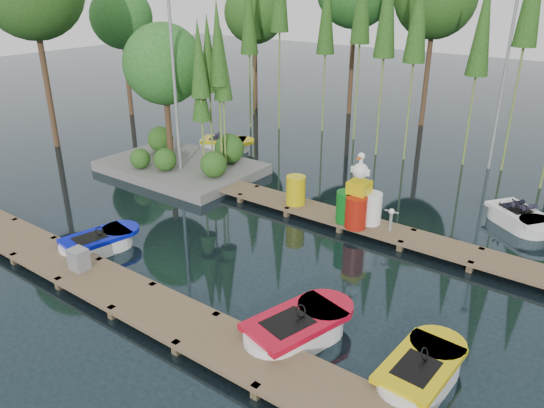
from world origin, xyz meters
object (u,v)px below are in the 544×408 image
Objects in this scene: island at (176,92)px; yellow_barrel at (296,190)px; boat_red at (297,330)px; drum_cluster at (358,204)px; boat_blue at (98,244)px; utility_cabinet at (79,259)px; boat_yellow_far at (225,144)px.

island is 6.79m from yellow_barrel.
boat_red is 5.82m from drum_cluster.
boat_blue is 1.12× the size of drum_cluster.
utility_cabinet is at bearing -61.66° from island.
island is 2.23× the size of boat_red.
boat_red is 3.09× the size of yellow_barrel.
yellow_barrel is (6.31, -0.79, -2.39)m from island.
boat_yellow_far is 2.84× the size of yellow_barrel.
drum_cluster is (4.53, 6.84, 0.39)m from utility_cabinet.
boat_red is at bearing -55.46° from yellow_barrel.
island is 9.22m from utility_cabinet.
boat_yellow_far is 7.59m from yellow_barrel.
island is at bearing 173.78° from drum_cluster.
island is at bearing 127.51° from boat_blue.
yellow_barrel is at bearing -7.14° from island.
yellow_barrel is at bearing 73.11° from boat_blue.
utility_cabinet is (-6.05, -1.27, 0.32)m from boat_red.
island reaches higher than boat_blue.
drum_cluster reaches higher than utility_cabinet.
island is 12.49m from boat_red.
utility_cabinet is 7.31m from yellow_barrel.
boat_blue is at bearing -63.41° from island.
boat_blue is (3.27, -6.54, -2.95)m from island.
utility_cabinet reaches higher than boat_blue.
yellow_barrel is at bearing 139.56° from boat_red.
drum_cluster is (8.96, -3.98, 0.70)m from boat_yellow_far.
drum_cluster is at bearing -31.82° from boat_yellow_far.
yellow_barrel is (2.11, 7.00, 0.20)m from utility_cabinet.
utility_cabinet is 0.59× the size of yellow_barrel.
boat_blue is 0.85× the size of boat_red.
island reaches higher than yellow_barrel.
island reaches higher than drum_cluster.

